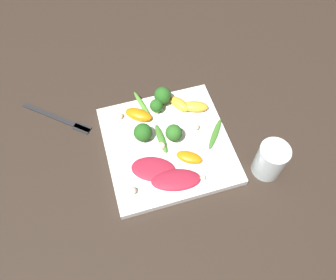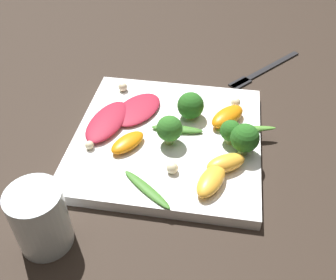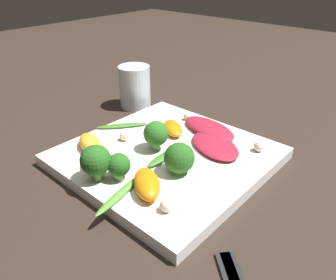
# 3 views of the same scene
# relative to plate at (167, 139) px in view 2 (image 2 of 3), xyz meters

# --- Properties ---
(ground_plane) EXTENTS (2.40, 2.40, 0.00)m
(ground_plane) POSITION_rel_plate_xyz_m (0.00, 0.00, -0.01)
(ground_plane) COLOR #2D231C
(plate) EXTENTS (0.28, 0.28, 0.02)m
(plate) POSITION_rel_plate_xyz_m (0.00, 0.00, 0.00)
(plate) COLOR white
(plate) RESTS_ON ground_plane
(drinking_glass) EXTENTS (0.06, 0.06, 0.09)m
(drinking_glass) POSITION_rel_plate_xyz_m (-0.12, -0.19, 0.03)
(drinking_glass) COLOR silver
(drinking_glass) RESTS_ON ground_plane
(fork) EXTENTS (0.14, 0.16, 0.01)m
(fork) POSITION_rel_plate_xyz_m (0.14, 0.22, -0.01)
(fork) COLOR #262628
(fork) RESTS_ON ground_plane
(radicchio_leaf_0) EXTENTS (0.09, 0.11, 0.01)m
(radicchio_leaf_0) POSITION_rel_plate_xyz_m (-0.06, 0.05, 0.01)
(radicchio_leaf_0) COLOR maroon
(radicchio_leaf_0) RESTS_ON plate
(radicchio_leaf_1) EXTENTS (0.07, 0.11, 0.01)m
(radicchio_leaf_1) POSITION_rel_plate_xyz_m (-0.10, 0.01, 0.02)
(radicchio_leaf_1) COLOR maroon
(radicchio_leaf_1) RESTS_ON plate
(orange_segment_0) EXTENTS (0.06, 0.05, 0.02)m
(orange_segment_0) POSITION_rel_plate_xyz_m (0.09, -0.06, 0.02)
(orange_segment_0) COLOR #FCAD33
(orange_segment_0) RESTS_ON plate
(orange_segment_1) EXTENTS (0.05, 0.07, 0.02)m
(orange_segment_1) POSITION_rel_plate_xyz_m (0.07, -0.09, 0.02)
(orange_segment_1) COLOR #FCAD33
(orange_segment_1) RESTS_ON plate
(orange_segment_2) EXTENTS (0.06, 0.06, 0.02)m
(orange_segment_2) POSITION_rel_plate_xyz_m (-0.05, -0.03, 0.02)
(orange_segment_2) COLOR orange
(orange_segment_2) RESTS_ON plate
(orange_segment_3) EXTENTS (0.06, 0.07, 0.02)m
(orange_segment_3) POSITION_rel_plate_xyz_m (0.09, 0.05, 0.02)
(orange_segment_3) COLOR orange
(orange_segment_3) RESTS_ON plate
(broccoli_floret_0) EXTENTS (0.04, 0.04, 0.05)m
(broccoli_floret_0) POSITION_rel_plate_xyz_m (0.11, -0.02, 0.04)
(broccoli_floret_0) COLOR #7A9E51
(broccoli_floret_0) RESTS_ON plate
(broccoli_floret_1) EXTENTS (0.04, 0.04, 0.05)m
(broccoli_floret_1) POSITION_rel_plate_xyz_m (0.01, -0.02, 0.04)
(broccoli_floret_1) COLOR #7A9E51
(broccoli_floret_1) RESTS_ON plate
(broccoli_floret_2) EXTENTS (0.03, 0.03, 0.04)m
(broccoli_floret_2) POSITION_rel_plate_xyz_m (0.09, 0.00, 0.03)
(broccoli_floret_2) COLOR #84AD5B
(broccoli_floret_2) RESTS_ON plate
(broccoli_floret_3) EXTENTS (0.04, 0.04, 0.04)m
(broccoli_floret_3) POSITION_rel_plate_xyz_m (0.03, 0.05, 0.03)
(broccoli_floret_3) COLOR #7A9E51
(broccoli_floret_3) RESTS_ON plate
(arugula_sprig_0) EXTENTS (0.09, 0.03, 0.01)m
(arugula_sprig_0) POSITION_rel_plate_xyz_m (0.12, 0.03, 0.01)
(arugula_sprig_0) COLOR #518E33
(arugula_sprig_0) RESTS_ON plate
(arugula_sprig_1) EXTENTS (0.08, 0.06, 0.01)m
(arugula_sprig_1) POSITION_rel_plate_xyz_m (-0.01, -0.11, 0.01)
(arugula_sprig_1) COLOR #3D7528
(arugula_sprig_1) RESTS_ON plate
(arugula_sprig_2) EXTENTS (0.08, 0.02, 0.01)m
(arugula_sprig_2) POSITION_rel_plate_xyz_m (0.01, 0.01, 0.01)
(arugula_sprig_2) COLOR #3D7528
(arugula_sprig_2) RESTS_ON plate
(macadamia_nut_0) EXTENTS (0.02, 0.02, 0.02)m
(macadamia_nut_0) POSITION_rel_plate_xyz_m (-0.01, 0.02, 0.02)
(macadamia_nut_0) COLOR beige
(macadamia_nut_0) RESTS_ON plate
(macadamia_nut_1) EXTENTS (0.02, 0.02, 0.02)m
(macadamia_nut_1) POSITION_rel_plate_xyz_m (0.02, -0.07, 0.02)
(macadamia_nut_1) COLOR beige
(macadamia_nut_1) RESTS_ON plate
(macadamia_nut_2) EXTENTS (0.01, 0.01, 0.01)m
(macadamia_nut_2) POSITION_rel_plate_xyz_m (-0.11, -0.05, 0.02)
(macadamia_nut_2) COLOR beige
(macadamia_nut_2) RESTS_ON plate
(macadamia_nut_3) EXTENTS (0.02, 0.02, 0.02)m
(macadamia_nut_3) POSITION_rel_plate_xyz_m (-0.09, 0.10, 0.02)
(macadamia_nut_3) COLOR beige
(macadamia_nut_3) RESTS_ON plate
(macadamia_nut_4) EXTENTS (0.02, 0.02, 0.02)m
(macadamia_nut_4) POSITION_rel_plate_xyz_m (0.10, 0.09, 0.02)
(macadamia_nut_4) COLOR beige
(macadamia_nut_4) RESTS_ON plate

